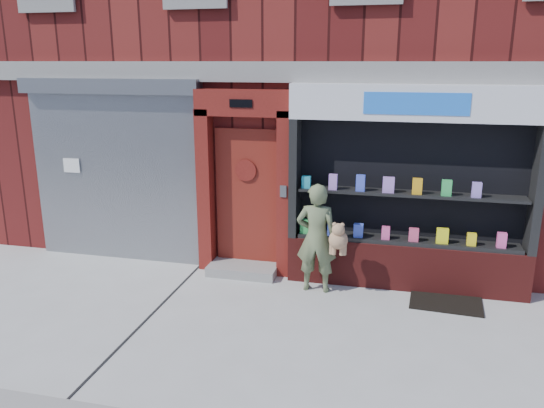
% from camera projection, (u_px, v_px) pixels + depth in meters
% --- Properties ---
extents(ground, '(80.00, 80.00, 0.00)m').
position_uv_depth(ground, '(262.00, 329.00, 6.75)').
color(ground, '#9E9E99').
rests_on(ground, ground).
extents(building, '(12.00, 8.16, 8.00)m').
position_uv_depth(building, '(331.00, 27.00, 11.33)').
color(building, '#4B1211').
rests_on(building, ground).
extents(shutter_bay, '(3.10, 0.30, 3.04)m').
position_uv_depth(shutter_bay, '(115.00, 160.00, 8.78)').
color(shutter_bay, gray).
rests_on(shutter_bay, ground).
extents(red_door_bay, '(1.52, 0.58, 2.90)m').
position_uv_depth(red_door_bay, '(245.00, 183.00, 8.28)').
color(red_door_bay, '#5C140F').
rests_on(red_door_bay, ground).
extents(pharmacy_bay, '(3.50, 0.41, 3.00)m').
position_uv_depth(pharmacy_bay, '(409.00, 199.00, 7.70)').
color(pharmacy_bay, maroon).
rests_on(pharmacy_bay, ground).
extents(woman, '(0.77, 0.49, 1.63)m').
position_uv_depth(woman, '(318.00, 238.00, 7.70)').
color(woman, '#5F6D48').
rests_on(woman, ground).
extents(doormat, '(1.02, 0.75, 0.02)m').
position_uv_depth(doormat, '(446.00, 302.00, 7.49)').
color(doormat, black).
rests_on(doormat, ground).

